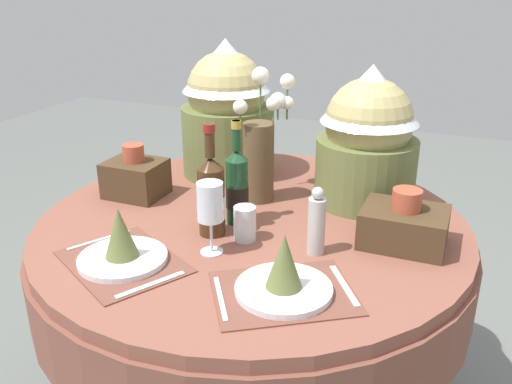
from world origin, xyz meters
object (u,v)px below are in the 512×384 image
(place_setting_right, at_px, (284,277))
(tumbler_near_left, at_px, (245,223))
(flower_vase, at_px, (261,147))
(wine_bottle_left, at_px, (211,195))
(woven_basket_side_left, at_px, (135,177))
(wine_glass_left, at_px, (210,203))
(woven_basket_side_right, at_px, (404,225))
(wine_bottle_centre, at_px, (237,186))
(dining_table, at_px, (252,261))
(gift_tub_back_right, at_px, (368,132))
(gift_tub_back_left, at_px, (227,105))
(place_setting_left, at_px, (122,247))
(pepper_mill, at_px, (316,223))

(place_setting_right, height_order, tumbler_near_left, place_setting_right)
(flower_vase, xyz_separation_m, wine_bottle_left, (-0.03, -0.31, -0.06))
(place_setting_right, relative_size, woven_basket_side_left, 2.22)
(flower_vase, bearing_deg, wine_glass_left, -87.23)
(woven_basket_side_right, bearing_deg, wine_bottle_left, -164.55)
(wine_bottle_centre, bearing_deg, dining_table, 45.32)
(gift_tub_back_right, bearing_deg, wine_glass_left, -120.37)
(wine_glass_left, height_order, woven_basket_side_right, wine_glass_left)
(wine_bottle_left, bearing_deg, gift_tub_back_left, 110.25)
(dining_table, bearing_deg, woven_basket_side_right, 1.27)
(place_setting_left, relative_size, gift_tub_back_left, 0.83)
(gift_tub_back_right, distance_m, woven_basket_side_left, 0.80)
(place_setting_left, height_order, gift_tub_back_right, gift_tub_back_right)
(place_setting_right, xyz_separation_m, woven_basket_side_right, (0.23, 0.38, 0.01))
(wine_bottle_centre, height_order, pepper_mill, wine_bottle_centre)
(gift_tub_back_right, bearing_deg, place_setting_left, -127.02)
(flower_vase, xyz_separation_m, gift_tub_back_right, (0.33, 0.11, 0.06))
(place_setting_right, height_order, woven_basket_side_right, woven_basket_side_right)
(place_setting_right, bearing_deg, woven_basket_side_right, 58.81)
(flower_vase, xyz_separation_m, gift_tub_back_left, (-0.22, 0.19, 0.08))
(wine_bottle_centre, height_order, gift_tub_back_left, gift_tub_back_left)
(dining_table, relative_size, flower_vase, 3.16)
(dining_table, bearing_deg, place_setting_left, -118.96)
(wine_bottle_left, distance_m, wine_bottle_centre, 0.11)
(wine_glass_left, xyz_separation_m, gift_tub_back_right, (0.31, 0.53, 0.09))
(wine_bottle_centre, relative_size, wine_glass_left, 1.56)
(gift_tub_back_left, height_order, gift_tub_back_right, gift_tub_back_left)
(pepper_mill, relative_size, gift_tub_back_right, 0.43)
(woven_basket_side_left, bearing_deg, pepper_mill, -13.27)
(place_setting_left, xyz_separation_m, gift_tub_back_left, (-0.04, 0.75, 0.22))
(gift_tub_back_left, bearing_deg, flower_vase, -41.76)
(wine_glass_left, distance_m, gift_tub_back_right, 0.62)
(wine_bottle_left, height_order, tumbler_near_left, wine_bottle_left)
(tumbler_near_left, bearing_deg, place_setting_right, -48.43)
(woven_basket_side_left, bearing_deg, gift_tub_back_right, 19.05)
(place_setting_right, distance_m, gift_tub_back_left, 0.91)
(place_setting_right, bearing_deg, wine_glass_left, 154.99)
(wine_glass_left, distance_m, gift_tub_back_left, 0.66)
(wine_bottle_left, relative_size, woven_basket_side_right, 1.43)
(wine_bottle_centre, relative_size, gift_tub_back_right, 0.71)
(flower_vase, height_order, wine_bottle_centre, flower_vase)
(dining_table, xyz_separation_m, pepper_mill, (0.25, -0.14, 0.24))
(dining_table, bearing_deg, wine_bottle_centre, -134.68)
(flower_vase, bearing_deg, wine_bottle_centre, -88.86)
(dining_table, relative_size, woven_basket_side_left, 7.19)
(wine_bottle_left, height_order, woven_basket_side_left, wine_bottle_left)
(place_setting_right, relative_size, gift_tub_back_left, 0.84)
(wine_glass_left, bearing_deg, flower_vase, 92.77)
(wine_glass_left, bearing_deg, place_setting_left, -144.11)
(place_setting_left, height_order, wine_bottle_left, wine_bottle_left)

